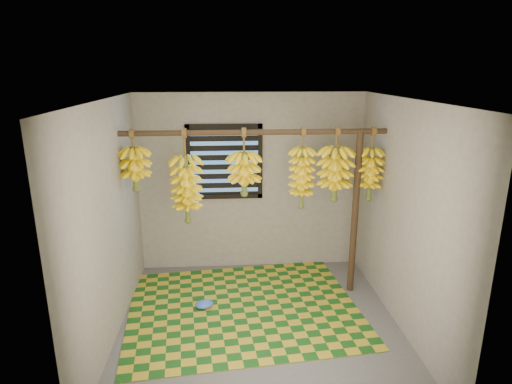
{
  "coord_description": "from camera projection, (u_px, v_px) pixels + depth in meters",
  "views": [
    {
      "loc": [
        -0.32,
        -4.05,
        2.68
      ],
      "look_at": [
        0.0,
        0.55,
        1.35
      ],
      "focal_mm": 30.0,
      "sensor_mm": 36.0,
      "label": 1
    }
  ],
  "objects": [
    {
      "name": "banana_bunch_e",
      "position": [
        335.0,
        174.0,
        4.96
      ],
      "size": [
        0.39,
        0.39,
        0.86
      ],
      "color": "brown",
      "rests_on": "hanging_pole"
    },
    {
      "name": "support_post",
      "position": [
        355.0,
        215.0,
        5.12
      ],
      "size": [
        0.08,
        0.08,
        2.0
      ],
      "primitive_type": "cylinder",
      "color": "#3C2E1B",
      "rests_on": "floor"
    },
    {
      "name": "banana_bunch_b",
      "position": [
        187.0,
        190.0,
        4.89
      ],
      "size": [
        0.36,
        0.36,
        1.09
      ],
      "color": "brown",
      "rests_on": "hanging_pole"
    },
    {
      "name": "hanging_pole",
      "position": [
        255.0,
        132.0,
        4.76
      ],
      "size": [
        3.0,
        0.06,
        0.06
      ],
      "primitive_type": "cylinder",
      "rotation": [
        0.0,
        1.57,
        0.0
      ],
      "color": "#3C2E1B",
      "rests_on": "wall_left"
    },
    {
      "name": "banana_bunch_c",
      "position": [
        244.0,
        174.0,
        4.89
      ],
      "size": [
        0.36,
        0.36,
        0.78
      ],
      "color": "brown",
      "rests_on": "hanging_pole"
    },
    {
      "name": "wall_right",
      "position": [
        405.0,
        218.0,
        4.41
      ],
      "size": [
        0.01,
        3.0,
        2.4
      ],
      "primitive_type": "cube",
      "color": "slate",
      "rests_on": "floor"
    },
    {
      "name": "banana_bunch_d",
      "position": [
        302.0,
        178.0,
        4.95
      ],
      "size": [
        0.3,
        0.3,
        0.94
      ],
      "color": "brown",
      "rests_on": "hanging_pole"
    },
    {
      "name": "wall_back",
      "position": [
        251.0,
        183.0,
        5.76
      ],
      "size": [
        3.0,
        0.01,
        2.4
      ],
      "primitive_type": "cube",
      "color": "slate",
      "rests_on": "floor"
    },
    {
      "name": "woven_mat",
      "position": [
        243.0,
        308.0,
        4.98
      ],
      "size": [
        2.81,
        2.35,
        0.01
      ],
      "primitive_type": "cube",
      "rotation": [
        0.0,
        0.0,
        0.1
      ],
      "color": "#164C16",
      "rests_on": "floor"
    },
    {
      "name": "ceiling",
      "position": [
        260.0,
        100.0,
        3.98
      ],
      "size": [
        3.0,
        3.0,
        0.01
      ],
      "primitive_type": "cube",
      "color": "silver",
      "rests_on": "wall_back"
    },
    {
      "name": "banana_bunch_a",
      "position": [
        135.0,
        169.0,
        4.78
      ],
      "size": [
        0.32,
        0.32,
        0.7
      ],
      "color": "brown",
      "rests_on": "hanging_pole"
    },
    {
      "name": "floor",
      "position": [
        260.0,
        326.0,
        4.65
      ],
      "size": [
        3.0,
        3.0,
        0.01
      ],
      "primitive_type": "cube",
      "color": "#535353",
      "rests_on": "ground"
    },
    {
      "name": "banana_bunch_f",
      "position": [
        370.0,
        174.0,
        4.99
      ],
      "size": [
        0.28,
        0.28,
        0.87
      ],
      "color": "brown",
      "rests_on": "hanging_pole"
    },
    {
      "name": "plastic_bag",
      "position": [
        204.0,
        304.0,
        4.96
      ],
      "size": [
        0.24,
        0.2,
        0.09
      ],
      "primitive_type": "ellipsoid",
      "rotation": [
        0.0,
        0.0,
        0.25
      ],
      "color": "blue",
      "rests_on": "woven_mat"
    },
    {
      "name": "window",
      "position": [
        225.0,
        162.0,
        5.62
      ],
      "size": [
        1.0,
        0.04,
        1.0
      ],
      "color": "black",
      "rests_on": "wall_back"
    },
    {
      "name": "wall_left",
      "position": [
        108.0,
        225.0,
        4.21
      ],
      "size": [
        0.01,
        3.0,
        2.4
      ],
      "primitive_type": "cube",
      "color": "slate",
      "rests_on": "floor"
    }
  ]
}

